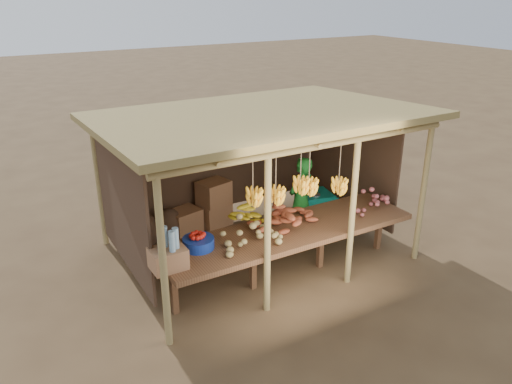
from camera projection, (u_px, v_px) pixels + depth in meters
ground at (256, 250)px, 8.32m from camera, size 60.00×60.00×0.00m
stall_structure at (253, 139)px, 7.61m from camera, size 4.70×3.50×2.43m
counter at (289, 233)px, 7.27m from camera, size 3.90×1.05×0.80m
potato_heap at (250, 231)px, 6.81m from camera, size 1.00×0.80×0.36m
sweet_potato_heap at (284, 216)px, 7.24m from camera, size 1.14×0.75×0.36m
onion_heap at (372, 198)px, 7.87m from camera, size 0.94×0.75×0.36m
banana_pile at (247, 215)px, 7.31m from camera, size 0.64×0.43×0.35m
tomato_basin at (198, 242)px, 6.70m from camera, size 0.43×0.43×0.22m
bottle_box at (168, 253)px, 6.17m from camera, size 0.44×0.35×0.55m
vendor at (301, 200)px, 8.38m from camera, size 0.63×0.52×1.50m
tarp_crate at (313, 207)px, 9.20m from camera, size 0.72×0.65×0.75m
carton_stack at (204, 209)px, 8.95m from camera, size 1.19×0.53×0.85m
burlap_sacks at (157, 226)px, 8.53m from camera, size 0.92×0.48×0.65m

